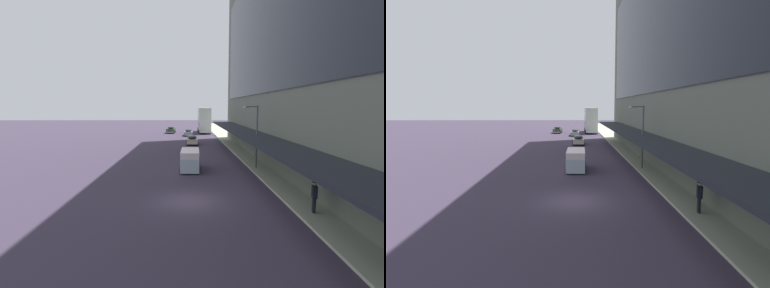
# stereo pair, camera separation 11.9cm
# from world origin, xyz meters

# --- Properties ---
(ground) EXTENTS (240.00, 240.00, 0.00)m
(ground) POSITION_xyz_m (0.00, 0.00, 0.00)
(ground) COLOR #3A3042
(sidewalk_kerb) EXTENTS (10.00, 180.00, 0.15)m
(sidewalk_kerb) POSITION_xyz_m (11.00, 0.00, 0.07)
(sidewalk_kerb) COLOR #A9AD94
(sidewalk_kerb) RESTS_ON ground
(transit_bus_kerbside_front) EXTENTS (2.86, 10.39, 5.86)m
(transit_bus_kerbside_front) POSITION_xyz_m (4.08, 51.87, 3.17)
(transit_bus_kerbside_front) COLOR silver
(transit_bus_kerbside_front) RESTS_ON ground
(sedan_second_near) EXTENTS (1.90, 4.65, 1.50)m
(sedan_second_near) POSITION_xyz_m (0.75, 29.79, 0.74)
(sedan_second_near) COLOR beige
(sedan_second_near) RESTS_ON ground
(sedan_second_mid) EXTENTS (1.88, 4.68, 1.46)m
(sedan_second_mid) POSITION_xyz_m (0.33, 44.31, 0.73)
(sedan_second_mid) COLOR gray
(sedan_second_mid) RESTS_ON ground
(sedan_trailing_mid) EXTENTS (2.09, 4.80, 1.54)m
(sedan_trailing_mid) POSITION_xyz_m (-3.73, 51.25, 0.77)
(sedan_trailing_mid) COLOR #253521
(sedan_trailing_mid) RESTS_ON ground
(vw_van) EXTENTS (2.01, 4.60, 1.96)m
(vw_van) POSITION_xyz_m (0.15, 9.73, 1.10)
(vw_van) COLOR #ABBECB
(vw_van) RESTS_ON ground
(pedestrian_at_kerb) EXTENTS (0.33, 0.62, 1.86)m
(pedestrian_at_kerb) POSITION_xyz_m (6.95, -2.67, 1.18)
(pedestrian_at_kerb) COLOR black
(pedestrian_at_kerb) RESTS_ON sidewalk_kerb
(street_lamp) EXTENTS (1.50, 0.28, 6.05)m
(street_lamp) POSITION_xyz_m (6.40, 9.74, 3.73)
(street_lamp) COLOR #4C4C51
(street_lamp) RESTS_ON sidewalk_kerb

